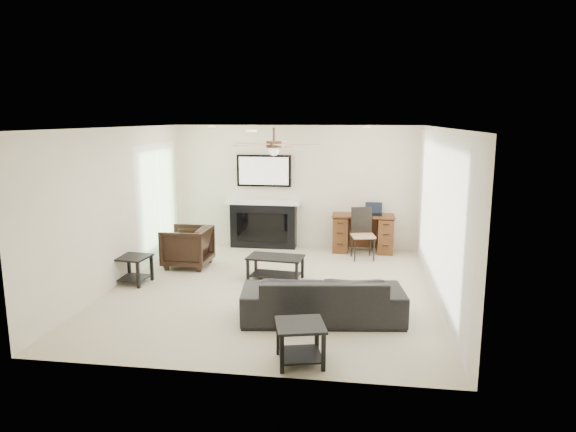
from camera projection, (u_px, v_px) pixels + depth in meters
The scene contains 10 objects.
room_shell at pixel (286, 182), 7.79m from camera, with size 5.50×5.54×2.52m.
sofa at pixel (323, 297), 6.77m from camera, with size 2.12×0.83×0.62m, color black.
armchair at pixel (187, 247), 9.21m from camera, with size 0.78×0.80×0.73m, color black.
coffee_table at pixel (276, 268), 8.47m from camera, with size 0.90×0.50×0.40m, color black.
end_table_near at pixel (300, 343), 5.59m from camera, with size 0.52×0.52×0.45m, color black.
end_table_left at pixel (133, 270), 8.29m from camera, with size 0.50×0.50×0.45m, color black.
fireplace_unit at pixel (263, 202), 10.47m from camera, with size 1.52×0.34×1.91m, color black.
desk at pixel (363, 233), 10.24m from camera, with size 1.22×0.56×0.76m, color #402110.
desk_chair at pixel (363, 234), 9.68m from camera, with size 0.42×0.44×0.97m, color black.
laptop at pixel (374, 209), 10.09m from camera, with size 0.33×0.24×0.23m, color black.
Camera 1 is at (1.32, -7.58, 2.64)m, focal length 32.00 mm.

